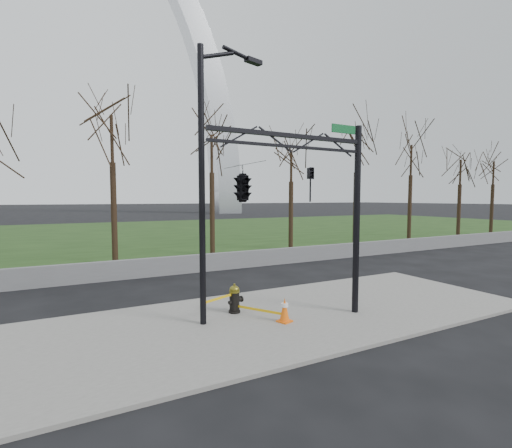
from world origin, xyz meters
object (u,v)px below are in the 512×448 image
traffic_cone (285,310)px  traffic_signal_mast (268,184)px  fire_hydrant (235,299)px  street_light (208,165)px

traffic_cone → traffic_signal_mast: traffic_signal_mast is taller
fire_hydrant → traffic_signal_mast: size_ratio=0.16×
traffic_cone → street_light: street_light is taller
traffic_cone → traffic_signal_mast: (-0.72, -0.26, 3.69)m
fire_hydrant → traffic_signal_mast: (0.23, -1.75, 3.62)m
traffic_cone → street_light: bearing=152.9°
street_light → traffic_signal_mast: street_light is taller
traffic_cone → traffic_signal_mast: bearing=-160.0°
traffic_cone → street_light: 4.78m
street_light → traffic_signal_mast: bearing=-61.3°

